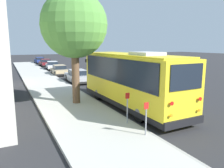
{
  "coord_description": "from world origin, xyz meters",
  "views": [
    {
      "loc": [
        -10.76,
        7.18,
        3.9
      ],
      "look_at": [
        2.09,
        0.85,
        1.3
      ],
      "focal_mm": 35.0,
      "sensor_mm": 36.0,
      "label": 1
    }
  ],
  "objects_px": {
    "sign_post_near": "(146,118)",
    "street_tree": "(73,20)",
    "sign_post_far": "(127,108)",
    "parked_sedan_maroon": "(45,63)",
    "parked_sedan_white": "(52,66)",
    "shuttle_bus": "(131,78)",
    "parked_sedan_silver": "(77,76)",
    "parked_sedan_blue": "(40,60)",
    "parked_sedan_tan": "(59,70)"
  },
  "relations": [
    {
      "from": "street_tree",
      "to": "parked_sedan_white",
      "type": "bearing_deg",
      "value": -7.2
    },
    {
      "from": "parked_sedan_maroon",
      "to": "sign_post_far",
      "type": "xyz_separation_m",
      "value": [
        -32.55,
        1.62,
        0.34
      ]
    },
    {
      "from": "parked_sedan_tan",
      "to": "shuttle_bus",
      "type": "bearing_deg",
      "value": -176.65
    },
    {
      "from": "shuttle_bus",
      "to": "parked_sedan_white",
      "type": "bearing_deg",
      "value": -0.64
    },
    {
      "from": "parked_sedan_tan",
      "to": "sign_post_near",
      "type": "height_order",
      "value": "sign_post_near"
    },
    {
      "from": "parked_sedan_maroon",
      "to": "parked_sedan_white",
      "type": "bearing_deg",
      "value": -179.68
    },
    {
      "from": "street_tree",
      "to": "parked_sedan_blue",
      "type": "bearing_deg",
      "value": -4.38
    },
    {
      "from": "shuttle_bus",
      "to": "parked_sedan_white",
      "type": "height_order",
      "value": "shuttle_bus"
    },
    {
      "from": "parked_sedan_silver",
      "to": "sign_post_near",
      "type": "height_order",
      "value": "sign_post_near"
    },
    {
      "from": "parked_sedan_silver",
      "to": "sign_post_far",
      "type": "xyz_separation_m",
      "value": [
        -13.29,
        1.66,
        0.32
      ]
    },
    {
      "from": "parked_sedan_tan",
      "to": "parked_sedan_white",
      "type": "bearing_deg",
      "value": -1.93
    },
    {
      "from": "street_tree",
      "to": "sign_post_near",
      "type": "height_order",
      "value": "street_tree"
    },
    {
      "from": "parked_sedan_maroon",
      "to": "street_tree",
      "type": "bearing_deg",
      "value": 174.62
    },
    {
      "from": "parked_sedan_tan",
      "to": "parked_sedan_maroon",
      "type": "distance_m",
      "value": 12.75
    },
    {
      "from": "shuttle_bus",
      "to": "parked_sedan_maroon",
      "type": "xyz_separation_m",
      "value": [
        29.78,
        0.22,
        -1.29
      ]
    },
    {
      "from": "parked_sedan_silver",
      "to": "parked_sedan_maroon",
      "type": "xyz_separation_m",
      "value": [
        19.26,
        0.04,
        -0.02
      ]
    },
    {
      "from": "parked_sedan_silver",
      "to": "parked_sedan_white",
      "type": "distance_m",
      "value": 12.98
    },
    {
      "from": "sign_post_near",
      "to": "street_tree",
      "type": "bearing_deg",
      "value": 9.39
    },
    {
      "from": "parked_sedan_silver",
      "to": "sign_post_near",
      "type": "distance_m",
      "value": 14.92
    },
    {
      "from": "parked_sedan_white",
      "to": "shuttle_bus",
      "type": "bearing_deg",
      "value": -175.08
    },
    {
      "from": "shuttle_bus",
      "to": "parked_sedan_blue",
      "type": "distance_m",
      "value": 36.3
    },
    {
      "from": "parked_sedan_tan",
      "to": "street_tree",
      "type": "height_order",
      "value": "street_tree"
    },
    {
      "from": "parked_sedan_maroon",
      "to": "street_tree",
      "type": "distance_m",
      "value": 28.19
    },
    {
      "from": "sign_post_far",
      "to": "parked_sedan_maroon",
      "type": "bearing_deg",
      "value": -2.84
    },
    {
      "from": "street_tree",
      "to": "sign_post_far",
      "type": "bearing_deg",
      "value": -167.73
    },
    {
      "from": "parked_sedan_silver",
      "to": "parked_sedan_maroon",
      "type": "relative_size",
      "value": 1.04
    },
    {
      "from": "sign_post_far",
      "to": "parked_sedan_blue",
      "type": "bearing_deg",
      "value": -2.28
    },
    {
      "from": "parked_sedan_white",
      "to": "sign_post_near",
      "type": "distance_m",
      "value": 27.86
    },
    {
      "from": "street_tree",
      "to": "sign_post_far",
      "type": "distance_m",
      "value": 6.69
    },
    {
      "from": "parked_sedan_blue",
      "to": "parked_sedan_white",
      "type": "bearing_deg",
      "value": 178.91
    },
    {
      "from": "parked_sedan_silver",
      "to": "parked_sedan_blue",
      "type": "bearing_deg",
      "value": 2.25
    },
    {
      "from": "parked_sedan_tan",
      "to": "parked_sedan_white",
      "type": "xyz_separation_m",
      "value": [
        6.46,
        -0.38,
        0.01
      ]
    },
    {
      "from": "parked_sedan_white",
      "to": "parked_sedan_blue",
      "type": "distance_m",
      "value": 12.79
    },
    {
      "from": "shuttle_bus",
      "to": "parked_sedan_maroon",
      "type": "distance_m",
      "value": 29.8
    },
    {
      "from": "parked_sedan_maroon",
      "to": "street_tree",
      "type": "relative_size",
      "value": 0.59
    },
    {
      "from": "sign_post_far",
      "to": "parked_sedan_white",
      "type": "bearing_deg",
      "value": -3.56
    },
    {
      "from": "parked_sedan_maroon",
      "to": "sign_post_far",
      "type": "bearing_deg",
      "value": 177.31
    },
    {
      "from": "parked_sedan_tan",
      "to": "parked_sedan_blue",
      "type": "distance_m",
      "value": 19.26
    },
    {
      "from": "parked_sedan_blue",
      "to": "street_tree",
      "type": "xyz_separation_m",
      "value": [
        -34.16,
        2.62,
        4.76
      ]
    },
    {
      "from": "parked_sedan_tan",
      "to": "sign_post_far",
      "type": "distance_m",
      "value": 19.84
    },
    {
      "from": "parked_sedan_white",
      "to": "parked_sedan_blue",
      "type": "xyz_separation_m",
      "value": [
        12.79,
        0.08,
        -0.0
      ]
    },
    {
      "from": "parked_sedan_silver",
      "to": "sign_post_far",
      "type": "height_order",
      "value": "sign_post_far"
    },
    {
      "from": "parked_sedan_blue",
      "to": "sign_post_far",
      "type": "relative_size",
      "value": 3.03
    },
    {
      "from": "street_tree",
      "to": "sign_post_near",
      "type": "relative_size",
      "value": 5.42
    },
    {
      "from": "parked_sedan_tan",
      "to": "street_tree",
      "type": "distance_m",
      "value": 15.82
    },
    {
      "from": "street_tree",
      "to": "sign_post_near",
      "type": "xyz_separation_m",
      "value": [
        -6.44,
        -1.06,
        -4.48
      ]
    },
    {
      "from": "shuttle_bus",
      "to": "parked_sedan_maroon",
      "type": "bearing_deg",
      "value": -0.71
    },
    {
      "from": "sign_post_near",
      "to": "parked_sedan_maroon",
      "type": "bearing_deg",
      "value": -2.71
    },
    {
      "from": "street_tree",
      "to": "sign_post_far",
      "type": "xyz_separation_m",
      "value": [
        -4.89,
        -1.06,
        -4.44
      ]
    },
    {
      "from": "parked_sedan_silver",
      "to": "sign_post_far",
      "type": "bearing_deg",
      "value": 174.91
    }
  ]
}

